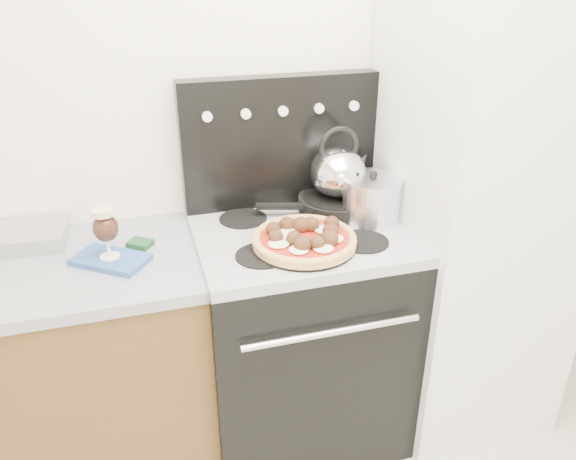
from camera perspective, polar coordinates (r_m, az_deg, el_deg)
name	(u,v)px	position (r m, az deg, el deg)	size (l,w,h in m)	color
room_shell	(397,276)	(1.13, 10.99, -4.63)	(3.52, 3.01, 2.52)	silver
base_cabinet	(1,389)	(2.31, -27.15, -14.18)	(1.45, 0.60, 0.86)	brown
stove_body	(299,337)	(2.29, 1.16, -10.85)	(0.76, 0.65, 0.88)	black
cooktop	(300,235)	(2.04, 1.28, -0.52)	(0.76, 0.65, 0.04)	#ADADB2
backguard	(280,141)	(2.18, -0.83, 8.98)	(0.76, 0.08, 0.50)	black
fridge	(475,204)	(2.29, 18.45, 2.57)	(0.64, 0.68, 1.90)	silver
foil_sheet	(23,237)	(2.17, -25.33, -0.63)	(0.29, 0.21, 0.06)	silver
oven_mitt	(111,260)	(1.95, -17.57, -2.89)	(0.24, 0.14, 0.02)	#2C529B
beer_glass	(106,233)	(1.91, -17.97, -0.30)	(0.08, 0.08, 0.18)	#321811
pizza_pan	(304,245)	(1.92, 1.66, -1.57)	(0.35, 0.35, 0.01)	black
pizza	(304,237)	(1.90, 1.67, -0.76)	(0.35, 0.35, 0.05)	#E8B85A
skillet	(337,203)	(2.19, 4.96, 2.74)	(0.30, 0.30, 0.05)	black
tea_kettle	(338,168)	(2.14, 5.11, 6.26)	(0.21, 0.21, 0.23)	silver
stock_pot	(371,200)	(2.11, 8.48, 3.03)	(0.21, 0.21, 0.16)	silver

